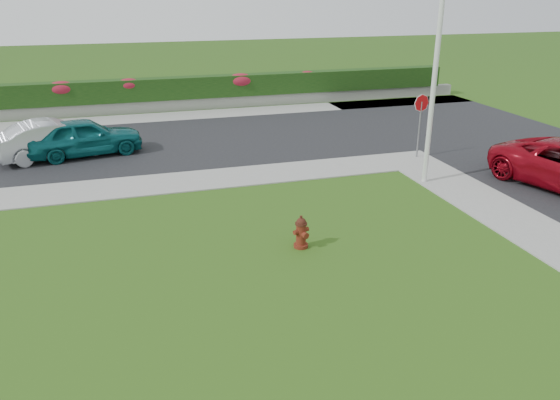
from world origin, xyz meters
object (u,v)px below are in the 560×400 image
object	(u,v)px
sedan_teal	(84,137)
sedan_silver	(55,139)
fire_hydrant	(301,233)
utility_pole	(433,91)
stop_sign	(421,111)

from	to	relation	value
sedan_teal	sedan_silver	xyz separation A→B (m)	(-1.03, 0.05, -0.01)
fire_hydrant	utility_pole	world-z (taller)	utility_pole
fire_hydrant	sedan_teal	bearing A→B (deg)	99.51
utility_pole	stop_sign	world-z (taller)	utility_pole
sedan_silver	utility_pole	xyz separation A→B (m)	(11.85, -6.44, 2.27)
sedan_teal	sedan_silver	distance (m)	1.03
sedan_silver	utility_pole	size ratio (longest dim) A/B	0.71
fire_hydrant	stop_sign	world-z (taller)	stop_sign
sedan_silver	stop_sign	world-z (taller)	stop_sign
sedan_teal	sedan_silver	size ratio (longest dim) A/B	0.99
fire_hydrant	sedan_teal	size ratio (longest dim) A/B	0.20
utility_pole	fire_hydrant	bearing A→B (deg)	-147.92
fire_hydrant	sedan_silver	bearing A→B (deg)	103.79
fire_hydrant	sedan_silver	world-z (taller)	sedan_silver
fire_hydrant	utility_pole	size ratio (longest dim) A/B	0.14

